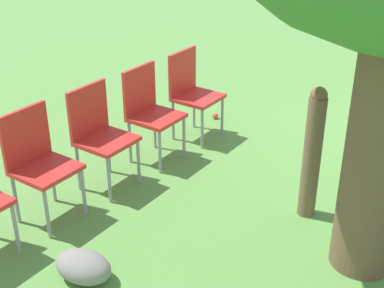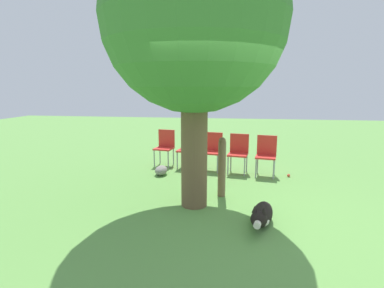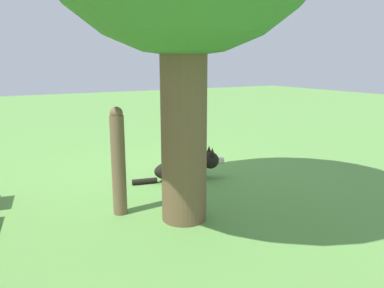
# 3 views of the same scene
# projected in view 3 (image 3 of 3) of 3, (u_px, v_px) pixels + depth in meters

# --- Properties ---
(ground_plane) EXTENTS (30.00, 30.00, 0.00)m
(ground_plane) POSITION_uv_depth(u_px,v_px,m) (166.00, 188.00, 4.61)
(ground_plane) COLOR #609947
(dog) EXTENTS (1.22, 0.43, 0.43)m
(dog) POSITION_uv_depth(u_px,v_px,m) (187.00, 168.00, 4.91)
(dog) COLOR black
(dog) RESTS_ON ground_plane
(fence_post) EXTENTS (0.14, 0.14, 1.10)m
(fence_post) POSITION_uv_depth(u_px,v_px,m) (118.00, 161.00, 3.73)
(fence_post) COLOR brown
(fence_post) RESTS_ON ground_plane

